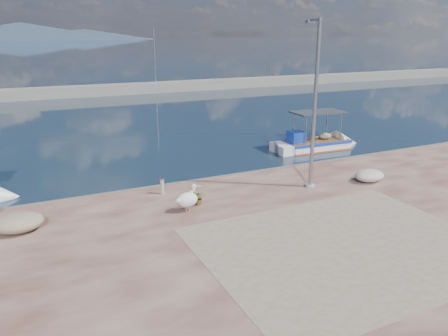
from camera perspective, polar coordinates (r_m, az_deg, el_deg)
ground at (r=16.28m, az=5.83°, el=-7.94°), size 1400.00×1400.00×0.00m
quay at (r=12.13m, az=21.37°, el=-17.26°), size 44.00×22.00×0.50m
quay_patch at (r=14.45m, az=15.61°, el=-9.71°), size 9.00×7.00×0.01m
breakwater at (r=53.48m, az=-17.21°, el=9.61°), size 120.00×2.20×7.50m
mountains at (r=662.65m, az=-25.49°, el=15.73°), size 370.00×280.00×22.00m
boat_right at (r=27.77m, az=11.75°, el=2.87°), size 5.80×2.09×2.76m
pelican at (r=16.32m, az=-4.75°, el=-4.08°), size 1.08×0.57×1.03m
lamp_post at (r=18.60m, az=11.68°, el=7.25°), size 0.44×0.96×7.00m
bollard_near at (r=18.25m, az=-8.08°, el=-2.25°), size 0.23×0.23×0.69m
potted_plant at (r=17.02m, az=-3.32°, el=-3.91°), size 0.62×0.58×0.55m
net_pile_d at (r=20.70m, az=18.47°, el=-0.96°), size 1.41×1.06×0.53m
net_pile_b at (r=16.27m, az=-25.24°, el=-6.48°), size 1.61×1.25×0.63m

